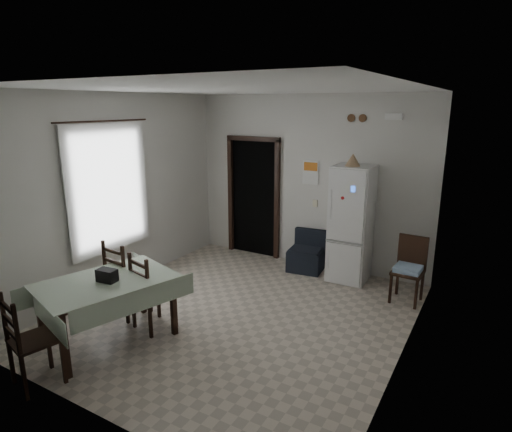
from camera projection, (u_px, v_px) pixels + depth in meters
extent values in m
plane|color=#BAAB98|center=(237.00, 314.00, 5.71)|extent=(4.50, 4.50, 0.00)
cube|color=black|center=(260.00, 196.00, 8.02)|extent=(0.90, 0.45, 2.10)
cube|color=black|center=(231.00, 196.00, 8.06)|extent=(0.08, 0.10, 2.18)
cube|color=black|center=(277.00, 202.00, 7.58)|extent=(0.08, 0.10, 2.18)
cube|color=black|center=(253.00, 139.00, 7.54)|extent=(1.06, 0.10, 0.08)
cube|color=silver|center=(104.00, 188.00, 6.20)|extent=(0.10, 1.20, 1.60)
cube|color=silver|center=(109.00, 189.00, 6.15)|extent=(0.02, 1.45, 1.85)
cylinder|color=black|center=(104.00, 121.00, 5.90)|extent=(0.02, 1.60, 0.02)
cube|color=white|center=(311.00, 172.00, 7.15)|extent=(0.28, 0.02, 0.40)
cube|color=orange|center=(311.00, 167.00, 7.12)|extent=(0.24, 0.01, 0.14)
cube|color=beige|center=(315.00, 203.00, 7.24)|extent=(0.08, 0.02, 0.12)
cylinder|color=#503420|center=(351.00, 118.00, 6.61)|extent=(0.12, 0.03, 0.12)
cylinder|color=#503420|center=(363.00, 118.00, 6.52)|extent=(0.12, 0.03, 0.12)
cube|color=white|center=(394.00, 117.00, 6.27)|extent=(0.25, 0.07, 0.09)
cone|color=tan|center=(353.00, 160.00, 6.35)|extent=(0.25, 0.25, 0.19)
cube|color=black|center=(107.00, 275.00, 4.85)|extent=(0.24, 0.16, 0.15)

